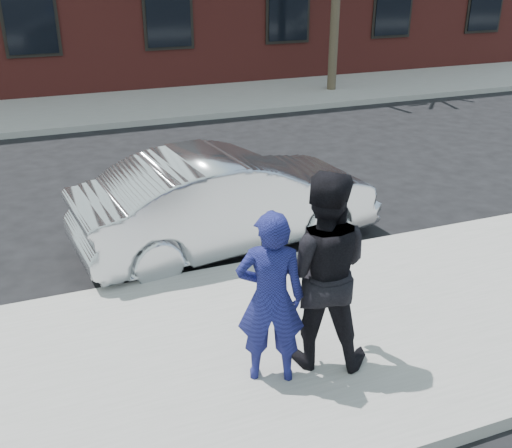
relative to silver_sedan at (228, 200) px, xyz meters
name	(u,v)px	position (x,y,z in m)	size (l,w,h in m)	color
ground	(422,307)	(1.63, -2.43, -0.71)	(100.00, 100.00, 0.00)	black
near_sidewalk	(435,312)	(1.63, -2.68, -0.64)	(50.00, 3.50, 0.15)	gray
near_curb	(358,248)	(1.63, -0.88, -0.64)	(50.00, 0.10, 0.15)	#999691
far_sidewalk	(184,102)	(1.63, 8.82, -0.64)	(50.00, 3.50, 0.15)	gray
far_curb	(202,117)	(1.63, 7.02, -0.64)	(50.00, 0.10, 0.15)	#999691
silver_sedan	(228,200)	(0.00, 0.00, 0.00)	(1.50, 4.31, 1.42)	#B7BABF
man_hoodie	(271,298)	(-0.64, -3.12, 0.31)	(0.74, 0.62, 1.74)	navy
man_peacoat	(321,271)	(-0.08, -3.03, 0.44)	(1.21, 1.12, 2.01)	black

